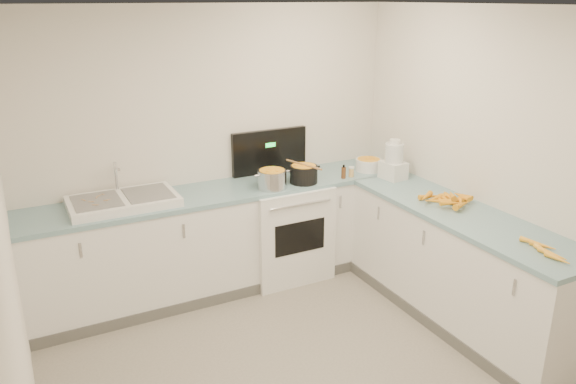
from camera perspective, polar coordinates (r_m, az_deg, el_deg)
name	(u,v)px	position (r m, az deg, el deg)	size (l,w,h in m)	color
ceiling	(332,6)	(3.19, 4.48, 18.29)	(3.50, 4.00, 0.00)	silver
wall_back	(214,147)	(5.17, -7.56, 4.52)	(3.50, 2.50, 0.00)	silver
wall_left	(12,285)	(3.02, -26.26, -8.45)	(4.00, 2.50, 0.00)	silver
wall_right	(528,181)	(4.56, 23.18, 1.07)	(4.00, 2.50, 0.00)	silver
counter_back	(229,238)	(5.16, -6.04, -4.63)	(3.50, 0.62, 0.94)	white
counter_right	(458,267)	(4.81, 16.91, -7.26)	(0.62, 2.20, 0.94)	white
stove	(283,227)	(5.35, -0.49, -3.58)	(0.76, 0.65, 1.36)	white
sink	(123,201)	(4.75, -16.40, -0.88)	(0.86, 0.52, 0.31)	white
steel_pot	(272,180)	(4.96, -1.62, 1.19)	(0.26, 0.26, 0.19)	silver
black_pot	(304,175)	(5.11, 1.60, 1.72)	(0.25, 0.25, 0.18)	black
wooden_spoon	(304,165)	(5.08, 1.61, 2.79)	(0.02, 0.02, 0.43)	#AD7A47
mixing_bowl	(368,165)	(5.53, 8.17, 2.76)	(0.25, 0.25, 0.12)	white
extract_bottle	(344,173)	(5.26, 5.67, 1.95)	(0.04, 0.04, 0.11)	#593319
spice_jar	(351,173)	(5.32, 6.45, 1.97)	(0.05, 0.05, 0.08)	#E5B266
food_processor	(394,162)	(5.29, 10.69, 3.01)	(0.21, 0.24, 0.37)	white
carrot_pile	(449,199)	(4.79, 16.01, -0.71)	(0.47, 0.41, 0.09)	orange
peeled_carrots	(546,250)	(4.11, 24.73, -5.38)	(0.15, 0.43, 0.04)	#FFAA26
peelings	(97,200)	(4.72, -18.86, -0.76)	(0.21, 0.27, 0.01)	tan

